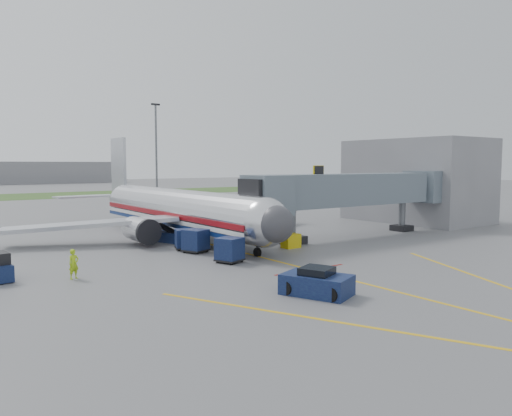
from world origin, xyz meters
TOP-DOWN VIEW (x-y plane):
  - ground at (0.00, 0.00)m, footprint 400.00×400.00m
  - grass_strip at (0.00, 90.00)m, footprint 300.00×25.00m
  - apron_markings at (0.00, -7.40)m, footprint 21.52×50.00m
  - airliner at (0.00, 15.25)m, footprint 32.10×35.67m
  - jet_bridge at (12.86, 5.00)m, footprint 25.30×4.00m
  - terminal at (30.00, 10.00)m, footprint 10.00×16.00m
  - light_mast_right at (25.00, 75.00)m, footprint 2.00×0.44m
  - pushback_tug at (-4.00, -8.99)m, footprint 3.43×4.16m
  - baggage_cart_a at (-3.02, 1.22)m, footprint 2.14×2.14m
  - baggage_cart_b at (-3.08, 7.90)m, footprint 1.98×1.98m
  - baggage_cart_c at (-3.00, 6.25)m, footprint 2.22×2.22m
  - belt_loader at (-2.51, 12.84)m, footprint 2.49×4.46m
  - ground_power_cart at (4.54, 3.47)m, footprint 1.49×1.01m
  - ramp_worker at (-13.54, 2.45)m, footprint 0.77×0.62m

SIDE VIEW (x-z plane):
  - ground at x=0.00m, z-range 0.00..0.00m
  - apron_markings at x=0.00m, z-range 0.00..0.01m
  - grass_strip at x=0.00m, z-range 0.00..0.01m
  - belt_loader at x=-2.51m, z-range -0.53..1.58m
  - ground_power_cart at x=4.54m, z-range -0.01..1.17m
  - pushback_tug at x=-4.00m, z-range -0.12..1.37m
  - baggage_cart_b at x=-3.08m, z-range 0.02..1.70m
  - baggage_cart_a at x=-3.02m, z-range 0.02..1.80m
  - ramp_worker at x=-13.54m, z-range 0.00..1.84m
  - baggage_cart_c at x=-3.00m, z-range 0.02..1.85m
  - airliner at x=0.00m, z-range -2.48..7.77m
  - jet_bridge at x=12.86m, z-range 1.02..7.92m
  - terminal at x=30.00m, z-range 0.00..10.00m
  - light_mast_right at x=25.00m, z-range 0.58..20.98m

